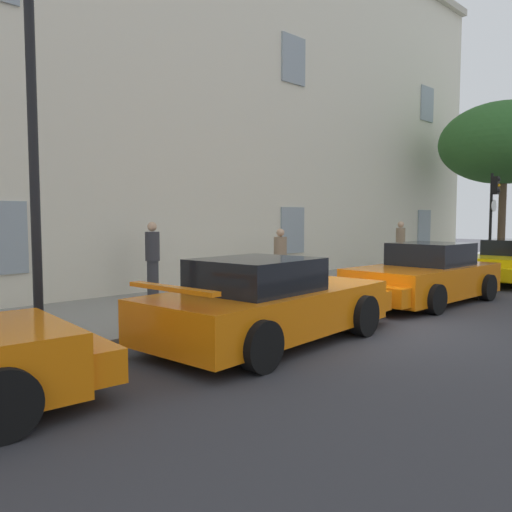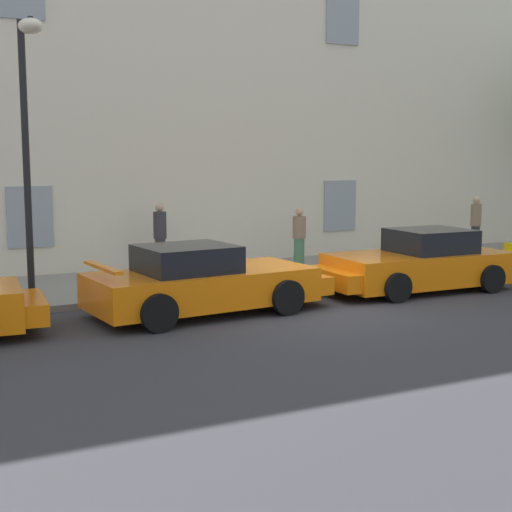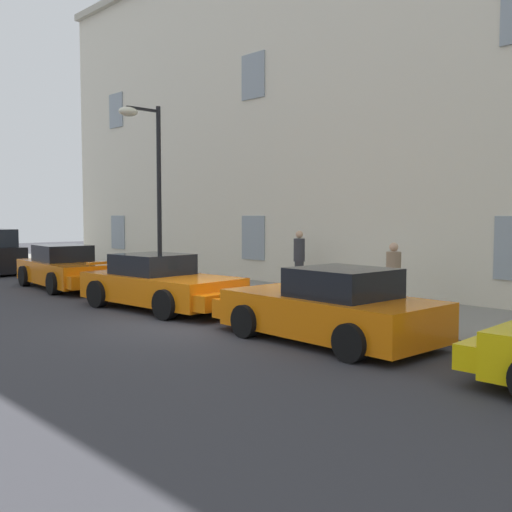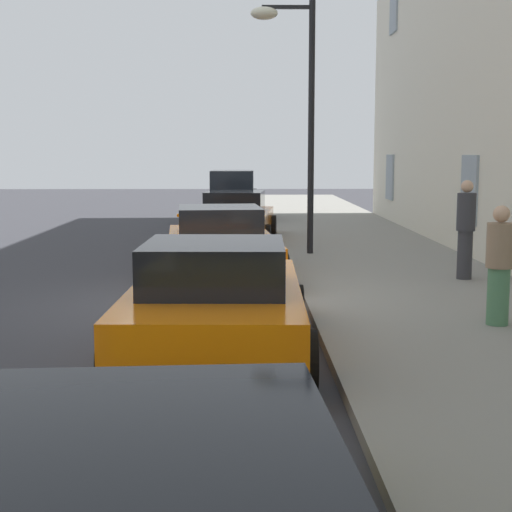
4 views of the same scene
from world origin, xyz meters
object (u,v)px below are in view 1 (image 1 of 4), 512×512
Objects in this scene: sportscar_tail_end at (510,264)px; tree_near_kerb at (505,143)px; pedestrian_strolling at (280,257)px; pedestrian_bystander at (153,259)px; traffic_light at (493,203)px; street_lamp at (43,74)px; pedestrian_admiring at (400,245)px; sportscar_white_middle at (421,277)px; sportscar_yellow_flank at (275,303)px.

tree_near_kerb reaches higher than sportscar_tail_end.
pedestrian_strolling is 0.89× the size of pedestrian_bystander.
tree_near_kerb is 12.43m from pedestrian_strolling.
sportscar_tail_end is 1.30× the size of traffic_light.
tree_near_kerb is at bearing -8.52° from pedestrian_bystander.
pedestrian_admiring is (13.25, 1.98, -2.94)m from street_lamp.
street_lamp reaches higher than sportscar_tail_end.
pedestrian_strolling is (-0.92, 3.66, 0.34)m from sportscar_white_middle.
sportscar_tail_end is 11.03m from pedestrian_bystander.
sportscar_tail_end is 2.57× the size of pedestrian_bystander.
tree_near_kerb is 3.68× the size of pedestrian_bystander.
pedestrian_admiring is (-5.67, 1.38, -3.98)m from tree_near_kerb.
pedestrian_admiring reaches higher than pedestrian_strolling.
tree_near_kerb reaches higher than sportscar_yellow_flank.
pedestrian_bystander is at bearing 171.48° from tree_near_kerb.
pedestrian_strolling is (-9.43, 2.12, -1.60)m from traffic_light.
sportscar_tail_end is at bearing -6.33° from street_lamp.
pedestrian_strolling is at bearing 17.21° from street_lamp.
street_lamp is at bearing -179.50° from traffic_light.
traffic_light is 16.79m from street_lamp.
sportscar_white_middle is 3.79m from pedestrian_strolling.
tree_near_kerb is at bearing 11.68° from traffic_light.
pedestrian_bystander is at bearing 168.17° from traffic_light.
street_lamp is at bearing -171.51° from pedestrian_admiring.
pedestrian_admiring is at bearing 166.35° from tree_near_kerb.
sportscar_white_middle is at bearing -169.43° from tree_near_kerb.
sportscar_white_middle is 11.75m from tree_near_kerb.
tree_near_kerb reaches higher than pedestrian_strolling.
traffic_light is (-2.19, -0.45, -2.48)m from tree_near_kerb.
tree_near_kerb reaches higher than traffic_light.
pedestrian_bystander reaches higher than pedestrian_admiring.
sportscar_tail_end is at bearing -0.11° from sportscar_yellow_flank.
pedestrian_admiring is at bearing -5.44° from pedestrian_bystander.
sportscar_white_middle is 2.94× the size of pedestrian_strolling.
street_lamp reaches higher than pedestrian_strolling.
sportscar_tail_end is 7.45m from pedestrian_strolling.
sportscar_white_middle is at bearing -169.72° from traffic_light.
sportscar_yellow_flank is 10.65m from sportscar_tail_end.
tree_near_kerb is at bearing 1.81° from street_lamp.
tree_near_kerb is 1.86× the size of traffic_light.
sportscar_yellow_flank is 4.79m from street_lamp.
street_lamp is 5.48m from pedestrian_bystander.
street_lamp is 8.23m from pedestrian_strolling.
traffic_light is at bearing -11.83° from pedestrian_bystander.
pedestrian_bystander is at bearing 82.78° from sportscar_yellow_flank.
pedestrian_strolling reaches higher than sportscar_white_middle.
sportscar_tail_end is (5.48, -0.12, -0.01)m from sportscar_white_middle.
pedestrian_strolling is at bearing 41.54° from sportscar_yellow_flank.
pedestrian_admiring is 1.11× the size of pedestrian_strolling.
sportscar_tail_end is 7.17m from tree_near_kerb.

